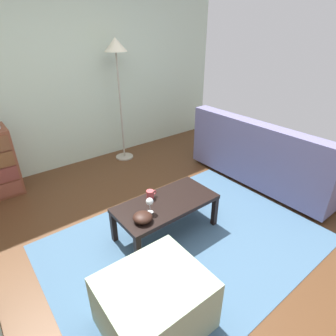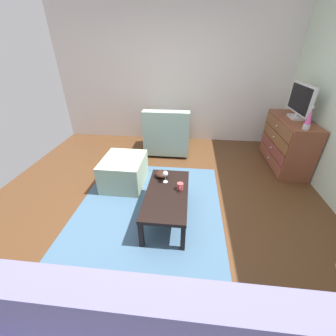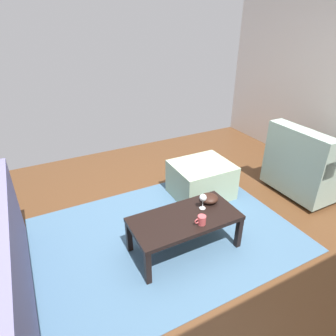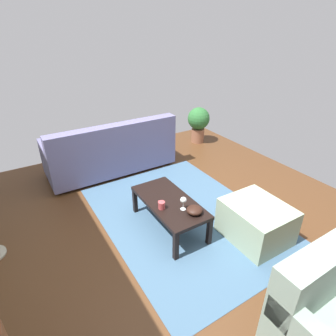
{
  "view_description": "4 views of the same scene",
  "coord_description": "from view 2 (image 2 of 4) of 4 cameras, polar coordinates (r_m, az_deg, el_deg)",
  "views": [
    {
      "loc": [
        -1.22,
        -1.69,
        1.91
      ],
      "look_at": [
        -0.0,
        -0.15,
        0.88
      ],
      "focal_mm": 28.98,
      "sensor_mm": 36.0,
      "label": 1
    },
    {
      "loc": [
        2.16,
        0.28,
        1.91
      ],
      "look_at": [
        0.2,
        0.08,
        0.75
      ],
      "focal_mm": 22.75,
      "sensor_mm": 36.0,
      "label": 2
    },
    {
      "loc": [
        1.27,
        1.9,
        2.04
      ],
      "look_at": [
        0.3,
        0.04,
        0.93
      ],
      "focal_mm": 31.02,
      "sensor_mm": 36.0,
      "label": 3
    },
    {
      "loc": [
        -2.12,
        1.46,
        2.21
      ],
      "look_at": [
        0.22,
        0.02,
        0.76
      ],
      "focal_mm": 29.52,
      "sensor_mm": 36.0,
      "label": 4
    }
  ],
  "objects": [
    {
      "name": "wall_plain_left",
      "position": [
        4.73,
        2.8,
        23.66
      ],
      "size": [
        0.12,
        5.05,
        2.71
      ],
      "primitive_type": "cube",
      "color": "silver",
      "rests_on": "ground_plane"
    },
    {
      "name": "bowl_decorative",
      "position": [
        2.81,
        -1.68,
        -1.59
      ],
      "size": [
        0.18,
        0.18,
        0.08
      ],
      "primitive_type": "ellipsoid",
      "color": "black",
      "rests_on": "coffee_table"
    },
    {
      "name": "ground_plane",
      "position": [
        2.91,
        -1.11,
        -11.24
      ],
      "size": [
        5.54,
        5.05,
        0.05
      ],
      "primitive_type": "cube",
      "color": "#50311B"
    },
    {
      "name": "ottoman",
      "position": [
        3.32,
        -11.69,
        -0.88
      ],
      "size": [
        0.71,
        0.61,
        0.44
      ],
      "primitive_type": "cube",
      "rotation": [
        0.0,
        0.0,
        -0.01
      ],
      "color": "#97AB8D",
      "rests_on": "ground_plane"
    },
    {
      "name": "armchair",
      "position": [
        4.24,
        -0.08,
        9.06
      ],
      "size": [
        0.8,
        0.84,
        0.88
      ],
      "color": "#332319",
      "rests_on": "ground_plane"
    },
    {
      "name": "tv",
      "position": [
        4.08,
        31.94,
        15.05
      ],
      "size": [
        0.73,
        0.18,
        0.53
      ],
      "color": "silver",
      "rests_on": "dresser"
    },
    {
      "name": "area_rug",
      "position": [
        2.77,
        -5.85,
        -13.18
      ],
      "size": [
        2.6,
        1.9,
        0.01
      ],
      "primitive_type": "cube",
      "color": "#3E5D79",
      "rests_on": "ground_plane"
    },
    {
      "name": "coffee_table",
      "position": [
        2.57,
        -0.31,
        -7.39
      ],
      "size": [
        1.02,
        0.5,
        0.38
      ],
      "color": "black",
      "rests_on": "ground_plane"
    },
    {
      "name": "mug",
      "position": [
        2.58,
        3.27,
        -4.93
      ],
      "size": [
        0.11,
        0.08,
        0.08
      ],
      "color": "#B54447",
      "rests_on": "coffee_table"
    },
    {
      "name": "dresser",
      "position": [
        4.23,
        29.25,
        5.92
      ],
      "size": [
        1.21,
        0.49,
        0.85
      ],
      "color": "brown",
      "rests_on": "ground_plane"
    },
    {
      "name": "lava_lamp",
      "position": [
        3.61,
        33.56,
        10.8
      ],
      "size": [
        0.09,
        0.09,
        0.33
      ],
      "color": "#B7B7BC",
      "rests_on": "dresser"
    },
    {
      "name": "wine_glass",
      "position": [
        2.66,
        -0.7,
        -1.66
      ],
      "size": [
        0.07,
        0.07,
        0.16
      ],
      "color": "silver",
      "rests_on": "coffee_table"
    }
  ]
}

